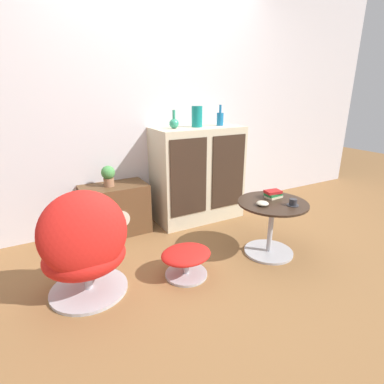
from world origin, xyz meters
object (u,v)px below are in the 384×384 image
object	(u,v)px
tv_console	(115,209)
coffee_table	(271,222)
vase_inner_right	(220,118)
potted_plant	(108,175)
vase_leftmost	(174,123)
teacup	(293,203)
egg_chair	(85,247)
sideboard	(198,174)
vase_inner_left	(197,117)
bowl	(263,203)
ottoman	(186,258)
book_stack	(273,194)

from	to	relation	value
tv_console	coffee_table	bearing A→B (deg)	-44.86
vase_inner_right	potted_plant	distance (m)	1.34
vase_leftmost	vase_inner_right	xyz separation A→B (m)	(0.56, 0.00, 0.02)
potted_plant	teacup	size ratio (longest dim) A/B	2.04
tv_console	egg_chair	xyz separation A→B (m)	(-0.45, -0.90, 0.13)
sideboard	teacup	xyz separation A→B (m)	(0.24, -1.16, -0.00)
vase_inner_left	egg_chair	bearing A→B (deg)	-148.22
egg_chair	bowl	xyz separation A→B (m)	(1.40, -0.19, 0.12)
bowl	ottoman	bearing A→B (deg)	174.12
ottoman	potted_plant	xyz separation A→B (m)	(-0.31, 1.03, 0.46)
sideboard	vase_inner_right	bearing A→B (deg)	0.79
potted_plant	vase_inner_right	bearing A→B (deg)	-2.57
vase_leftmost	vase_inner_left	distance (m)	0.27
sideboard	vase_leftmost	size ratio (longest dim) A/B	5.68
tv_console	teacup	world-z (taller)	teacup
potted_plant	book_stack	xyz separation A→B (m)	(1.20, -0.99, -0.10)
ottoman	teacup	xyz separation A→B (m)	(0.90, -0.19, 0.36)
bowl	tv_console	bearing A→B (deg)	130.95
egg_chair	potted_plant	xyz separation A→B (m)	(0.41, 0.90, 0.24)
tv_console	vase_inner_left	size ratio (longest dim) A/B	3.00
ottoman	sideboard	bearing A→B (deg)	55.58
coffee_table	vase_inner_right	xyz separation A→B (m)	(0.13, 1.02, 0.81)
coffee_table	bowl	bearing A→B (deg)	-172.76
sideboard	bowl	xyz separation A→B (m)	(0.02, -1.04, -0.01)
coffee_table	vase_inner_left	distance (m)	1.33
vase_inner_left	vase_inner_right	size ratio (longest dim) A/B	0.97
book_stack	egg_chair	bearing A→B (deg)	176.80
bowl	sideboard	bearing A→B (deg)	91.23
vase_leftmost	book_stack	size ratio (longest dim) A/B	1.16
sideboard	tv_console	world-z (taller)	sideboard
tv_console	vase_inner_left	world-z (taller)	vase_inner_left
vase_inner_right	teacup	xyz separation A→B (m)	(-0.04, -1.16, -0.59)
vase_inner_left	vase_inner_right	xyz separation A→B (m)	(0.29, 0.00, -0.03)
tv_console	potted_plant	bearing A→B (deg)	179.30
book_stack	bowl	world-z (taller)	book_stack
vase_inner_left	vase_inner_right	distance (m)	0.29
egg_chair	vase_inner_left	distance (m)	1.78
coffee_table	teacup	size ratio (longest dim) A/B	5.99
ottoman	book_stack	distance (m)	0.97
vase_inner_left	bowl	bearing A→B (deg)	-88.20
sideboard	tv_console	bearing A→B (deg)	176.33
coffee_table	bowl	distance (m)	0.25
vase_leftmost	vase_inner_right	distance (m)	0.56
bowl	potted_plant	bearing A→B (deg)	132.10
tv_console	book_stack	size ratio (longest dim) A/B	4.11
ottoman	coffee_table	bearing A→B (deg)	-3.74
book_stack	teacup	bearing A→B (deg)	-88.47
ottoman	bowl	size ratio (longest dim) A/B	3.90
egg_chair	vase_inner_right	distance (m)	2.00
tv_console	ottoman	bearing A→B (deg)	-75.42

